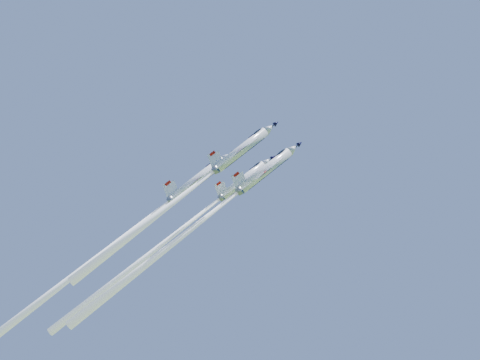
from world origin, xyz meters
The scene contains 4 objects.
jet_lead centered at (-8.40, -2.35, 86.56)m, with size 34.16×26.62×39.46m.
jet_left centered at (-15.61, -0.49, 84.95)m, with size 33.87×26.47×39.54m.
jet_right centered at (-4.89, -11.04, 90.99)m, with size 28.16×21.87×32.17m.
jet_slot centered at (-22.60, -13.64, 80.43)m, with size 41.45×32.46×48.74m.
Camera 1 is at (52.01, -85.36, 75.49)m, focal length 40.00 mm.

